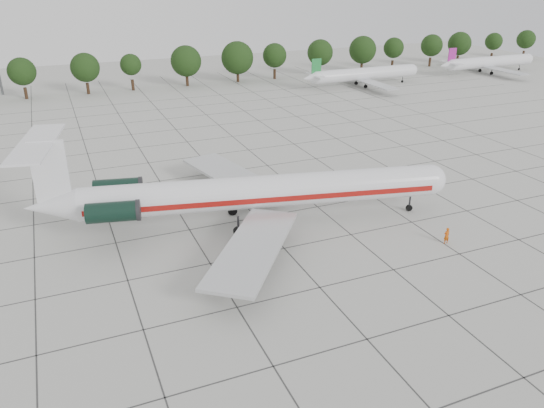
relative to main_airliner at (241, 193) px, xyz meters
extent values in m
plane|color=#BABAB2|center=(2.20, -7.03, -3.89)|extent=(260.00, 260.00, 0.00)
cube|color=#383838|center=(2.20, 7.97, -3.88)|extent=(170.00, 170.00, 0.02)
cylinder|color=silver|center=(2.55, -0.56, -0.04)|extent=(39.54, 11.99, 3.64)
sphere|color=silver|center=(21.94, -4.77, -0.04)|extent=(3.64, 3.64, 3.64)
cone|color=silver|center=(-19.52, 4.25, -0.04)|extent=(6.16, 4.73, 3.64)
cube|color=#9A110E|center=(2.94, 1.24, -0.31)|extent=(37.71, 8.27, 0.61)
cube|color=#9A110E|center=(2.16, -2.35, -0.31)|extent=(37.71, 8.27, 0.61)
cube|color=#B7BABC|center=(1.97, 9.72, -1.52)|extent=(8.59, 17.24, 0.33)
cube|color=#B7BABC|center=(-2.25, -9.66, -1.52)|extent=(14.05, 16.23, 0.33)
cube|color=black|center=(-12.54, 5.27, 0.30)|extent=(2.67, 1.92, 0.28)
cylinder|color=black|center=(-12.37, 6.02, 0.30)|extent=(5.61, 3.17, 2.09)
cube|color=black|center=(-13.59, 0.42, 0.30)|extent=(2.67, 1.92, 0.28)
cylinder|color=black|center=(-13.75, -0.33, 0.30)|extent=(5.61, 3.17, 2.09)
cube|color=silver|center=(-18.99, 4.13, 3.82)|extent=(3.51, 1.05, 6.61)
cube|color=silver|center=(-19.74, 4.30, 6.91)|extent=(6.04, 13.63, 0.24)
cylinder|color=black|center=(19.79, -4.31, -2.85)|extent=(0.26, 0.26, 2.09)
cylinder|color=black|center=(19.79, -4.31, -3.51)|extent=(0.82, 0.47, 0.77)
cylinder|color=black|center=(-0.07, 2.95, -2.46)|extent=(0.31, 0.31, 1.98)
cylinder|color=black|center=(-0.07, 2.95, -3.34)|extent=(1.22, 0.88, 1.10)
cylinder|color=black|center=(-1.29, -2.65, -2.46)|extent=(0.31, 0.31, 1.98)
cylinder|color=black|center=(-1.29, -2.65, -3.34)|extent=(1.22, 0.88, 1.10)
imported|color=#CC500C|center=(18.41, -12.62, -2.98)|extent=(0.68, 0.46, 1.82)
cylinder|color=silver|center=(54.03, 60.86, -0.89)|extent=(27.20, 3.00, 3.00)
cube|color=#B7BABC|center=(53.03, 60.86, -2.09)|extent=(3.50, 27.20, 0.25)
cube|color=#1B7A33|center=(40.59, 60.86, 1.71)|extent=(2.40, 0.25, 3.60)
cylinder|color=black|center=(53.03, 63.06, -3.49)|extent=(0.80, 0.45, 0.80)
cylinder|color=black|center=(53.03, 58.66, -3.49)|extent=(0.80, 0.45, 0.80)
cylinder|color=silver|center=(95.23, 62.81, -0.89)|extent=(27.20, 3.00, 3.00)
cube|color=#B7BABC|center=(94.23, 62.81, -2.09)|extent=(3.50, 27.20, 0.25)
cube|color=#9A1C84|center=(81.79, 62.81, 1.71)|extent=(2.40, 0.25, 3.60)
cylinder|color=black|center=(94.23, 65.01, -3.49)|extent=(0.80, 0.45, 0.80)
cylinder|color=black|center=(94.23, 60.61, -3.49)|extent=(0.80, 0.45, 0.80)
cylinder|color=#332114|center=(-22.68, 77.97, -2.64)|extent=(0.70, 0.70, 2.50)
sphere|color=black|center=(-22.68, 77.97, 2.11)|extent=(5.99, 5.99, 5.99)
cylinder|color=#332114|center=(-9.49, 77.97, -2.64)|extent=(0.70, 0.70, 2.50)
sphere|color=black|center=(-9.49, 77.97, 2.11)|extent=(6.50, 6.50, 6.50)
cylinder|color=#332114|center=(0.70, 77.97, -2.64)|extent=(0.70, 0.70, 2.50)
sphere|color=black|center=(0.70, 77.97, 2.11)|extent=(4.93, 4.93, 4.93)
cylinder|color=#332114|center=(13.89, 77.97, -2.64)|extent=(0.70, 0.70, 2.50)
sphere|color=black|center=(13.89, 77.97, 2.11)|extent=(7.40, 7.40, 7.40)
cylinder|color=#332114|center=(27.08, 77.97, -2.64)|extent=(0.70, 0.70, 2.50)
sphere|color=black|center=(27.08, 77.97, 2.11)|extent=(8.08, 8.08, 8.08)
cylinder|color=#332114|center=(37.27, 77.97, -2.64)|extent=(0.70, 0.70, 2.50)
sphere|color=black|center=(37.27, 77.97, 2.11)|extent=(6.17, 6.17, 6.17)
cylinder|color=#332114|center=(50.46, 77.97, -2.64)|extent=(0.70, 0.70, 2.50)
sphere|color=black|center=(50.46, 77.97, 2.11)|extent=(6.82, 6.82, 6.82)
cylinder|color=#332114|center=(63.65, 77.97, -2.64)|extent=(0.70, 0.70, 2.50)
sphere|color=black|center=(63.65, 77.97, 2.11)|extent=(7.44, 7.44, 7.44)
cylinder|color=#332114|center=(73.84, 77.97, -2.64)|extent=(0.70, 0.70, 2.50)
sphere|color=black|center=(73.84, 77.97, 2.11)|extent=(5.66, 5.66, 5.66)
cylinder|color=#332114|center=(87.03, 77.97, -2.64)|extent=(0.70, 0.70, 2.50)
sphere|color=black|center=(87.03, 77.97, 2.11)|extent=(6.25, 6.25, 6.25)
cylinder|color=#332114|center=(97.22, 77.97, -2.64)|extent=(0.70, 0.70, 2.50)
sphere|color=black|center=(97.22, 77.97, 2.11)|extent=(6.79, 6.79, 6.79)
cylinder|color=#332114|center=(110.41, 77.97, -2.64)|extent=(0.70, 0.70, 2.50)
sphere|color=black|center=(110.41, 77.97, 2.11)|extent=(5.16, 5.16, 5.16)
cylinder|color=#332114|center=(123.60, 77.97, -2.64)|extent=(0.70, 0.70, 2.50)
sphere|color=black|center=(123.60, 77.97, 2.11)|extent=(5.68, 5.68, 5.68)
camera|label=1|loc=(-17.72, -51.14, 22.79)|focal=35.00mm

